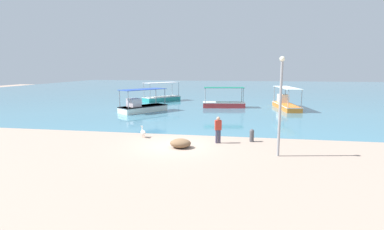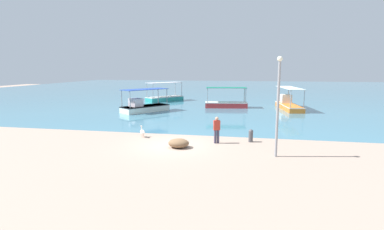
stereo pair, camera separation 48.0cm
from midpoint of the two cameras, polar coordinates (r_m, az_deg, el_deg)
The scene contains 11 objects.
ground at distance 18.49m, azimuth -2.93°, elevation -5.80°, with size 120.00×120.00×0.00m, color tan.
harbor_water at distance 65.66m, azimuth 7.27°, elevation 4.78°, with size 110.00×90.00×0.00m, color teal.
fishing_boat_center at distance 36.11m, azimuth 6.89°, elevation 2.21°, with size 5.18×2.41×2.41m.
fishing_boat_near_right at distance 36.40m, azimuth 18.26°, elevation 2.00°, with size 2.61×6.94×2.49m.
fishing_boat_far_left at distance 32.68m, azimuth -8.71°, elevation 1.61°, with size 4.63×5.40×2.46m.
fishing_boat_near_left at distance 43.15m, azimuth -4.90°, elevation 3.35°, with size 4.91×5.42×2.66m.
pelican at distance 20.75m, azimuth -8.77°, elevation -3.19°, with size 0.63×0.66×0.80m.
lamp_post at distance 16.32m, azimuth 16.89°, elevation 2.59°, with size 0.28×0.28×5.31m.
mooring_bollard at distance 19.62m, azimuth 11.82°, elevation -3.79°, with size 0.29×0.29×0.83m.
fisherman_standing at distance 18.88m, azimuth 5.46°, elevation -2.69°, with size 0.45×0.33×1.69m.
net_pile at distance 17.91m, azimuth -1.79°, elevation -5.39°, with size 1.25×1.06×0.54m, color brown.
Camera 2 is at (4.59, -17.30, 4.71)m, focal length 28.00 mm.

